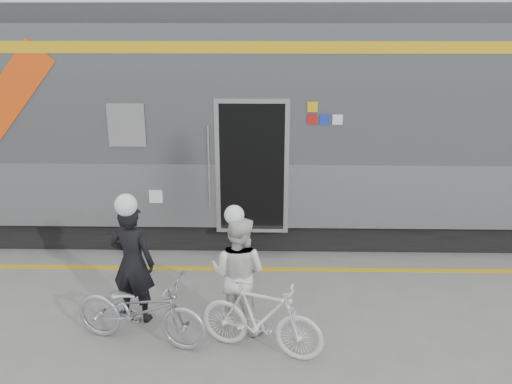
{
  "coord_description": "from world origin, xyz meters",
  "views": [
    {
      "loc": [
        0.49,
        -5.78,
        3.95
      ],
      "look_at": [
        0.33,
        1.6,
        1.5
      ],
      "focal_mm": 38.0,
      "sensor_mm": 36.0,
      "label": 1
    }
  ],
  "objects_px": {
    "woman": "(238,274)",
    "man": "(133,263)",
    "bicycle_right": "(261,318)",
    "bicycle_left": "(140,310)"
  },
  "relations": [
    {
      "from": "bicycle_left",
      "to": "bicycle_right",
      "type": "relative_size",
      "value": 1.11
    },
    {
      "from": "bicycle_left",
      "to": "woman",
      "type": "distance_m",
      "value": 1.3
    },
    {
      "from": "woman",
      "to": "bicycle_right",
      "type": "height_order",
      "value": "woman"
    },
    {
      "from": "man",
      "to": "bicycle_left",
      "type": "relative_size",
      "value": 0.95
    },
    {
      "from": "woman",
      "to": "man",
      "type": "bearing_deg",
      "value": 12.61
    },
    {
      "from": "man",
      "to": "bicycle_right",
      "type": "relative_size",
      "value": 1.06
    },
    {
      "from": "bicycle_left",
      "to": "bicycle_right",
      "type": "height_order",
      "value": "bicycle_right"
    },
    {
      "from": "bicycle_left",
      "to": "bicycle_right",
      "type": "distance_m",
      "value": 1.51
    },
    {
      "from": "man",
      "to": "bicycle_left",
      "type": "xyz_separation_m",
      "value": [
        0.2,
        -0.55,
        -0.37
      ]
    },
    {
      "from": "man",
      "to": "bicycle_left",
      "type": "height_order",
      "value": "man"
    }
  ]
}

